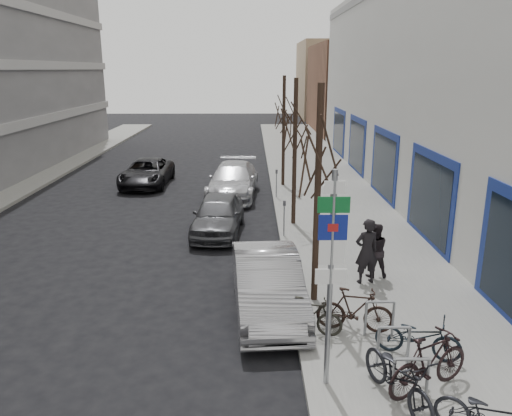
{
  "coord_description": "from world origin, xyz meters",
  "views": [
    {
      "loc": [
        1.02,
        -8.08,
        5.8
      ],
      "look_at": [
        1.14,
        5.5,
        2.0
      ],
      "focal_mm": 35.0,
      "sensor_mm": 36.0,
      "label": 1
    }
  ],
  "objects_px": {
    "pedestrian_far": "(375,250)",
    "bike_rack": "(394,341)",
    "meter_mid": "(284,215)",
    "parked_car_front": "(267,283)",
    "tree_mid": "(295,118)",
    "bike_mid_inner": "(309,316)",
    "bike_far_inner": "(355,310)",
    "parked_car_mid": "(218,214)",
    "tree_near": "(319,144)",
    "bike_far_curb": "(491,412)",
    "tree_far": "(284,105)",
    "bike_near_left": "(399,372)",
    "bike_near_right": "(429,362)",
    "meter_back": "(276,181)",
    "lane_car": "(147,172)",
    "bike_mid_curb": "(419,333)",
    "pedestrian_near": "(367,251)",
    "highway_sign_pole": "(331,268)",
    "parked_car_back": "(233,180)"
  },
  "relations": [
    {
      "from": "pedestrian_far",
      "to": "bike_rack",
      "type": "bearing_deg",
      "value": 79.11
    },
    {
      "from": "meter_mid",
      "to": "parked_car_front",
      "type": "relative_size",
      "value": 0.28
    },
    {
      "from": "tree_mid",
      "to": "bike_mid_inner",
      "type": "height_order",
      "value": "tree_mid"
    },
    {
      "from": "bike_rack",
      "to": "bike_far_inner",
      "type": "height_order",
      "value": "bike_far_inner"
    },
    {
      "from": "parked_car_mid",
      "to": "pedestrian_far",
      "type": "xyz_separation_m",
      "value": [
        4.65,
        -4.34,
        0.23
      ]
    },
    {
      "from": "bike_rack",
      "to": "pedestrian_far",
      "type": "xyz_separation_m",
      "value": [
        0.65,
        4.34,
        0.28
      ]
    },
    {
      "from": "tree_near",
      "to": "parked_car_front",
      "type": "bearing_deg",
      "value": -164.34
    },
    {
      "from": "bike_far_curb",
      "to": "tree_far",
      "type": "bearing_deg",
      "value": 39.22
    },
    {
      "from": "bike_near_left",
      "to": "bike_far_curb",
      "type": "distance_m",
      "value": 1.51
    },
    {
      "from": "bike_near_right",
      "to": "meter_back",
      "type": "bearing_deg",
      "value": -19.85
    },
    {
      "from": "tree_near",
      "to": "bike_far_curb",
      "type": "relative_size",
      "value": 3.24
    },
    {
      "from": "tree_mid",
      "to": "parked_car_front",
      "type": "height_order",
      "value": "tree_mid"
    },
    {
      "from": "bike_far_inner",
      "to": "lane_car",
      "type": "bearing_deg",
      "value": 38.65
    },
    {
      "from": "meter_back",
      "to": "bike_near_right",
      "type": "bearing_deg",
      "value": -81.85
    },
    {
      "from": "bike_mid_inner",
      "to": "pedestrian_far",
      "type": "relative_size",
      "value": 0.94
    },
    {
      "from": "bike_mid_curb",
      "to": "pedestrian_near",
      "type": "xyz_separation_m",
      "value": [
        -0.26,
        3.65,
        0.39
      ]
    },
    {
      "from": "bike_mid_inner",
      "to": "pedestrian_far",
      "type": "bearing_deg",
      "value": -20.51
    },
    {
      "from": "bike_mid_curb",
      "to": "parked_car_front",
      "type": "bearing_deg",
      "value": 74.41
    },
    {
      "from": "meter_mid",
      "to": "bike_near_left",
      "type": "height_order",
      "value": "meter_mid"
    },
    {
      "from": "bike_far_inner",
      "to": "pedestrian_far",
      "type": "height_order",
      "value": "pedestrian_far"
    },
    {
      "from": "tree_mid",
      "to": "parked_car_mid",
      "type": "relative_size",
      "value": 1.33
    },
    {
      "from": "bike_near_left",
      "to": "tree_far",
      "type": "bearing_deg",
      "value": 73.57
    },
    {
      "from": "bike_far_curb",
      "to": "parked_car_mid",
      "type": "relative_size",
      "value": 0.41
    },
    {
      "from": "highway_sign_pole",
      "to": "pedestrian_near",
      "type": "xyz_separation_m",
      "value": [
        1.72,
        4.52,
        -1.4
      ]
    },
    {
      "from": "parked_car_front",
      "to": "parked_car_mid",
      "type": "bearing_deg",
      "value": 100.37
    },
    {
      "from": "meter_mid",
      "to": "tree_far",
      "type": "bearing_deg",
      "value": 86.78
    },
    {
      "from": "bike_mid_curb",
      "to": "bike_far_curb",
      "type": "height_order",
      "value": "bike_mid_curb"
    },
    {
      "from": "bike_near_left",
      "to": "bike_mid_inner",
      "type": "relative_size",
      "value": 1.33
    },
    {
      "from": "tree_far",
      "to": "bike_far_inner",
      "type": "bearing_deg",
      "value": -87.26
    },
    {
      "from": "meter_back",
      "to": "bike_near_left",
      "type": "relative_size",
      "value": 0.64
    },
    {
      "from": "bike_rack",
      "to": "pedestrian_near",
      "type": "relative_size",
      "value": 1.24
    },
    {
      "from": "bike_near_left",
      "to": "meter_mid",
      "type": "bearing_deg",
      "value": 79.17
    },
    {
      "from": "highway_sign_pole",
      "to": "bike_far_curb",
      "type": "xyz_separation_m",
      "value": [
        2.33,
        -1.51,
        -1.79
      ]
    },
    {
      "from": "bike_rack",
      "to": "tree_far",
      "type": "height_order",
      "value": "tree_far"
    },
    {
      "from": "bike_rack",
      "to": "pedestrian_near",
      "type": "height_order",
      "value": "pedestrian_near"
    },
    {
      "from": "bike_rack",
      "to": "bike_mid_curb",
      "type": "xyz_separation_m",
      "value": [
        0.58,
        0.27,
        0.01
      ]
    },
    {
      "from": "tree_mid",
      "to": "parked_car_back",
      "type": "height_order",
      "value": "tree_mid"
    },
    {
      "from": "bike_near_left",
      "to": "bike_far_inner",
      "type": "distance_m",
      "value": 2.49
    },
    {
      "from": "bike_far_curb",
      "to": "tree_mid",
      "type": "bearing_deg",
      "value": 42.96
    },
    {
      "from": "parked_car_mid",
      "to": "pedestrian_near",
      "type": "distance_m",
      "value": 6.44
    },
    {
      "from": "parked_car_front",
      "to": "parked_car_back",
      "type": "relative_size",
      "value": 0.85
    },
    {
      "from": "tree_near",
      "to": "bike_near_right",
      "type": "distance_m",
      "value": 5.3
    },
    {
      "from": "bike_near_right",
      "to": "pedestrian_near",
      "type": "height_order",
      "value": "pedestrian_near"
    },
    {
      "from": "parked_car_mid",
      "to": "bike_near_left",
      "type": "bearing_deg",
      "value": -65.06
    },
    {
      "from": "highway_sign_pole",
      "to": "meter_back",
      "type": "distance_m",
      "value": 14.1
    },
    {
      "from": "bike_near_right",
      "to": "meter_mid",
      "type": "bearing_deg",
      "value": -14.87
    },
    {
      "from": "tree_far",
      "to": "pedestrian_far",
      "type": "xyz_separation_m",
      "value": [
        1.85,
        -11.56,
        -3.17
      ]
    },
    {
      "from": "meter_back",
      "to": "pedestrian_near",
      "type": "height_order",
      "value": "pedestrian_near"
    },
    {
      "from": "bike_mid_inner",
      "to": "bike_far_curb",
      "type": "height_order",
      "value": "bike_far_curb"
    },
    {
      "from": "parked_car_back",
      "to": "pedestrian_near",
      "type": "bearing_deg",
      "value": -64.54
    }
  ]
}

